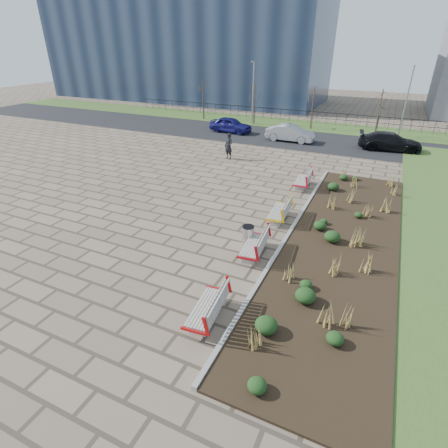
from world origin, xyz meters
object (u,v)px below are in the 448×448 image
at_px(bench_d, 302,179).
at_px(car_black, 390,141).
at_px(litter_bin, 248,236).
at_px(pedestrian, 229,146).
at_px(bench_b, 253,244).
at_px(lamp_west, 253,94).
at_px(lamp_east, 406,104).
at_px(bench_c, 279,210).
at_px(bench_a, 206,306).
at_px(car_blue, 231,125).
at_px(car_silver, 290,133).

bearing_deg(bench_d, car_black, 64.33).
relative_size(litter_bin, pedestrian, 0.46).
bearing_deg(bench_b, lamp_west, 105.57).
distance_m(bench_d, lamp_east, 16.12).
xyz_separation_m(bench_b, lamp_west, (-9.00, 23.39, 2.54)).
distance_m(bench_b, bench_c, 3.50).
xyz_separation_m(bench_b, litter_bin, (-0.48, 0.65, -0.06)).
xyz_separation_m(bench_a, litter_bin, (-0.48, 4.81, -0.06)).
bearing_deg(car_blue, bench_c, -145.04).
relative_size(bench_c, car_silver, 0.50).
bearing_deg(lamp_west, car_silver, -42.17).
xyz_separation_m(bench_b, bench_c, (0.00, 3.50, 0.00)).
height_order(pedestrian, lamp_east, lamp_east).
height_order(bench_a, lamp_west, lamp_west).
height_order(bench_c, litter_bin, bench_c).
bearing_deg(lamp_east, litter_bin, -103.55).
relative_size(bench_c, litter_bin, 2.40).
relative_size(bench_a, lamp_east, 0.35).
relative_size(bench_c, lamp_east, 0.35).
bearing_deg(bench_a, lamp_east, 73.81).
height_order(pedestrian, lamp_west, lamp_west).
bearing_deg(car_black, bench_b, 159.86).
distance_m(bench_c, pedestrian, 10.27).
height_order(bench_b, car_blue, car_blue).
relative_size(bench_a, bench_b, 1.00).
relative_size(bench_b, car_black, 0.44).
bearing_deg(car_blue, bench_a, -154.07).
relative_size(bench_a, bench_c, 1.00).
relative_size(pedestrian, car_blue, 0.47).
bearing_deg(lamp_west, bench_d, -59.23).
xyz_separation_m(car_blue, lamp_east, (14.63, 4.07, 2.32)).
relative_size(lamp_west, lamp_east, 1.00).
bearing_deg(car_silver, lamp_east, -59.28).
bearing_deg(bench_c, bench_b, -93.39).
height_order(bench_d, lamp_east, lamp_east).
height_order(bench_d, car_silver, car_silver).
relative_size(bench_a, litter_bin, 2.40).
distance_m(bench_b, car_silver, 18.82).
distance_m(bench_a, bench_b, 4.16).
bearing_deg(car_blue, lamp_east, -70.81).
distance_m(pedestrian, car_blue, 8.42).
bearing_deg(bench_a, car_blue, 106.38).
bearing_deg(bench_b, bench_c, 84.53).
bearing_deg(bench_a, pedestrian, 106.00).
distance_m(bench_b, bench_d, 8.27).
distance_m(bench_b, litter_bin, 0.81).
bearing_deg(bench_a, litter_bin, 89.78).
bearing_deg(car_blue, litter_bin, -150.26).
height_order(bench_a, litter_bin, bench_a).
height_order(bench_a, bench_b, same).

